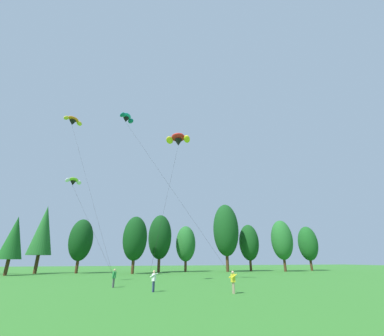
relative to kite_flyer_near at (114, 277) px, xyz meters
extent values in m
cylinder|color=#472D19|center=(-17.76, 25.38, 0.32)|extent=(0.56, 0.56, 2.60)
cone|color=#19561E|center=(-17.76, 25.38, 5.32)|extent=(3.80, 3.80, 7.41)
cylinder|color=#472D19|center=(-14.53, 30.35, 0.72)|extent=(0.63, 0.63, 3.41)
cone|color=#236628|center=(-14.53, 30.35, 7.27)|extent=(4.48, 4.48, 9.70)
cylinder|color=#472D19|center=(-7.11, 29.65, 0.34)|extent=(0.56, 0.56, 2.65)
ellipsoid|color=#0F3D14|center=(-7.11, 29.65, 5.43)|extent=(4.65, 4.65, 8.29)
cylinder|color=#472D19|center=(3.43, 24.69, 0.37)|extent=(0.57, 0.57, 2.72)
ellipsoid|color=#0F3D14|center=(3.43, 24.69, 5.60)|extent=(4.73, 4.73, 8.51)
cylinder|color=#472D19|center=(9.17, 29.16, 0.53)|extent=(0.60, 0.60, 3.04)
ellipsoid|color=#0F3D14|center=(9.17, 29.16, 6.37)|extent=(5.07, 5.07, 9.51)
cylinder|color=#472D19|center=(15.40, 30.17, 0.26)|extent=(0.55, 0.55, 2.50)
ellipsoid|color=#236628|center=(15.40, 30.17, 5.08)|extent=(4.49, 4.49, 7.83)
cylinder|color=#472D19|center=(24.46, 27.49, 0.91)|extent=(0.67, 0.67, 3.79)
ellipsoid|color=#144719|center=(24.46, 27.49, 8.20)|extent=(5.88, 5.88, 11.87)
cylinder|color=#472D19|center=(31.11, 28.99, 0.36)|extent=(0.57, 0.57, 2.69)
ellipsoid|color=#144719|center=(31.11, 28.99, 5.54)|extent=(4.70, 4.70, 8.43)
cylinder|color=#472D19|center=(37.75, 25.08, 0.46)|extent=(0.59, 0.59, 2.89)
ellipsoid|color=#236628|center=(37.75, 25.08, 6.01)|extent=(4.91, 4.91, 9.04)
cylinder|color=#472D19|center=(46.76, 27.07, 0.34)|extent=(0.57, 0.57, 2.66)
ellipsoid|color=#19561E|center=(46.76, 27.07, 5.46)|extent=(4.66, 4.66, 8.33)
cylinder|color=#4C4C51|center=(-0.04, -0.09, -0.57)|extent=(0.17, 0.17, 0.84)
cylinder|color=#4C4C51|center=(0.04, 0.09, -0.57)|extent=(0.17, 0.17, 0.84)
cube|color=#2D8E47|center=(0.00, 0.00, 0.15)|extent=(0.36, 0.44, 0.60)
sphere|color=tan|center=(0.00, 0.00, 0.59)|extent=(0.22, 0.22, 0.22)
cylinder|color=#2D8E47|center=(-0.08, -0.22, 0.18)|extent=(0.22, 0.15, 0.57)
cylinder|color=#2D8E47|center=(0.08, 0.22, 0.18)|extent=(0.22, 0.15, 0.57)
cylinder|color=navy|center=(3.20, -4.67, -0.57)|extent=(0.18, 0.18, 0.84)
cylinder|color=navy|center=(3.30, -4.50, -0.57)|extent=(0.18, 0.18, 0.84)
cube|color=white|center=(3.25, -4.58, 0.15)|extent=(0.39, 0.45, 0.60)
sphere|color=tan|center=(3.25, -4.58, 0.59)|extent=(0.22, 0.22, 0.22)
cylinder|color=white|center=(3.13, -4.79, 0.31)|extent=(0.50, 0.33, 0.35)
cylinder|color=white|center=(3.36, -4.37, 0.31)|extent=(0.50, 0.33, 0.35)
cylinder|color=gray|center=(9.26, -7.61, -0.57)|extent=(0.13, 0.13, 0.84)
cylinder|color=gray|center=(9.26, -7.41, -0.57)|extent=(0.13, 0.13, 0.84)
cube|color=yellow|center=(9.26, -7.51, 0.15)|extent=(0.24, 0.38, 0.60)
sphere|color=tan|center=(9.26, -7.51, 0.59)|extent=(0.22, 0.22, 0.22)
cylinder|color=yellow|center=(9.26, -7.75, 0.31)|extent=(0.53, 0.09, 0.35)
cylinder|color=yellow|center=(9.26, -7.27, 0.31)|extent=(0.53, 0.09, 0.35)
ellipsoid|color=orange|center=(-8.85, 11.76, 23.22)|extent=(2.02, 1.87, 0.88)
ellipsoid|color=yellow|center=(-7.96, 12.43, 22.91)|extent=(1.15, 1.18, 1.04)
ellipsoid|color=yellow|center=(-9.73, 11.09, 22.91)|extent=(1.17, 1.17, 1.04)
cone|color=black|center=(-8.90, 11.83, 22.54)|extent=(1.39, 1.39, 0.85)
cylinder|color=black|center=(-4.53, 5.95, 11.16)|extent=(8.75, 11.78, 21.92)
ellipsoid|color=red|center=(6.94, 3.38, 18.01)|extent=(2.42, 2.19, 1.26)
ellipsoid|color=yellow|center=(8.07, 2.86, 17.66)|extent=(1.26, 1.58, 1.38)
ellipsoid|color=yellow|center=(5.81, 3.89, 17.66)|extent=(1.48, 1.51, 1.38)
cone|color=black|center=(7.00, 3.51, 17.24)|extent=(1.48, 1.48, 0.96)
cylinder|color=black|center=(4.97, -0.45, 8.70)|extent=(4.07, 7.93, 16.14)
ellipsoid|color=teal|center=(-0.41, 1.91, 19.31)|extent=(1.61, 1.64, 0.83)
ellipsoid|color=#0F666B|center=(0.16, 2.54, 19.07)|extent=(1.05, 0.96, 0.91)
ellipsoid|color=#0F666B|center=(-0.98, 1.27, 19.07)|extent=(0.98, 1.03, 0.91)
cone|color=black|center=(-0.48, 1.96, 18.78)|extent=(1.08, 1.08, 0.65)
cylinder|color=black|center=(4.22, -2.77, 9.54)|extent=(9.40, 9.49, 17.83)
ellipsoid|color=#93D633|center=(-6.25, 6.33, 11.35)|extent=(1.44, 1.32, 0.72)
ellipsoid|color=white|center=(-5.62, 6.73, 11.14)|extent=(0.86, 0.85, 0.79)
ellipsoid|color=white|center=(-6.88, 5.93, 11.14)|extent=(0.79, 0.90, 0.79)
cone|color=black|center=(-6.29, 6.39, 10.89)|extent=(0.92, 0.92, 0.57)
cylinder|color=black|center=(-3.23, 3.23, 5.40)|extent=(6.14, 6.34, 10.41)
camera|label=1|loc=(-0.17, -27.67, 1.56)|focal=23.22mm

